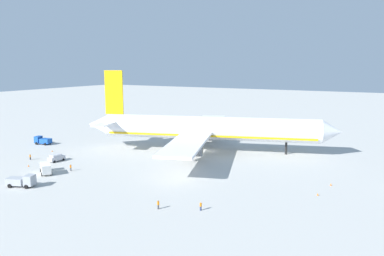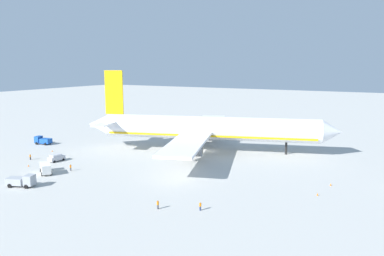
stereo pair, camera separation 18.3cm
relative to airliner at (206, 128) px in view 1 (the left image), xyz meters
The scene contains 17 objects.
ground_plane 7.23m from the airliner, 15.44° to the left, with size 600.00×600.00×0.00m, color #B2B2AD.
airliner is the anchor object (origin of this frame).
service_truck_1 48.09m from the airliner, 119.93° to the right, with size 6.46×5.47×2.61m.
service_truck_2 55.11m from the airliner, 111.65° to the right, with size 6.58×4.34×2.74m.
service_truck_3 56.31m from the airliner, 161.49° to the right, with size 5.95×3.44×2.71m.
service_van 44.70m from the airliner, 134.36° to the right, with size 2.29×4.69×1.97m.
baggage_cart_0 76.97m from the airliner, 134.48° to the left, with size 3.14×1.96×1.39m.
baggage_cart_1 46.00m from the airliner, 124.11° to the left, with size 2.10×3.15×1.38m.
ground_worker_0 49.31m from the airliner, 64.70° to the right, with size 0.52×0.52×1.63m.
ground_worker_1 42.36m from the airliner, 118.85° to the right, with size 0.55×0.55×1.68m.
ground_worker_2 52.06m from the airliner, 138.76° to the right, with size 0.43×0.43×1.65m.
ground_worker_3 49.71m from the airliner, 74.00° to the right, with size 0.51×0.51×1.70m.
traffic_cone_0 48.39m from the airliner, 149.87° to the right, with size 0.36×0.36×0.55m, color orange.
traffic_cone_1 42.93m from the airliner, 129.98° to the left, with size 0.36×0.36×0.55m, color orange.
traffic_cone_2 44.12m from the airliner, 23.54° to the right, with size 0.36×0.36×0.55m, color orange.
traffic_cone_3 46.77m from the airliner, 33.54° to the right, with size 0.36×0.36×0.55m, color orange.
traffic_cone_4 51.79m from the airliner, 130.33° to the right, with size 0.36×0.36×0.55m, color orange.
Camera 1 is at (49.55, -103.01, 26.65)m, focal length 34.86 mm.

